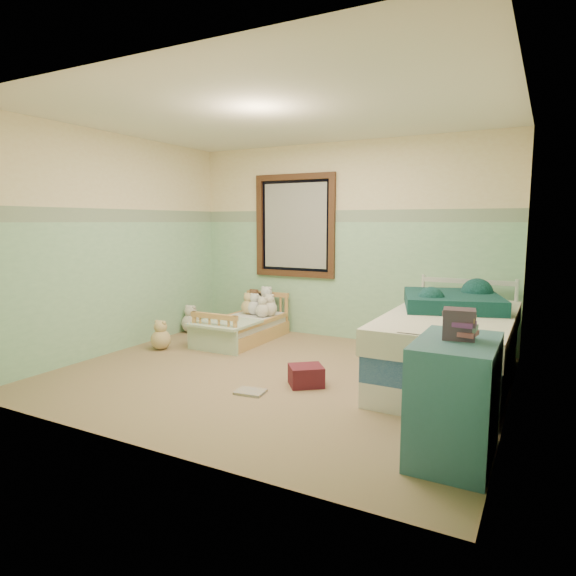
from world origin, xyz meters
The scene contains 33 objects.
floor centered at (0.00, 0.00, -0.01)m, with size 4.20×3.60×0.02m, color brown.
ceiling centered at (0.00, 0.00, 2.51)m, with size 4.20×3.60×0.02m, color silver.
wall_back centered at (0.00, 1.80, 1.25)m, with size 4.20×0.04×2.50m, color beige.
wall_front centered at (0.00, -1.80, 1.25)m, with size 4.20×0.04×2.50m, color beige.
wall_left centered at (-2.10, 0.00, 1.25)m, with size 0.04×3.60×2.50m, color beige.
wall_right centered at (2.10, 0.00, 1.25)m, with size 0.04×3.60×2.50m, color beige.
wainscot_mint centered at (0.00, 1.79, 0.75)m, with size 4.20×0.01×1.50m, color #85BB93.
border_strip centered at (0.00, 1.79, 1.57)m, with size 4.20×0.01×0.15m, color #3B6145.
window_frame centered at (-0.70, 1.76, 1.45)m, with size 1.16×0.06×1.36m, color #361910.
window_blinds centered at (-0.70, 1.77, 1.45)m, with size 0.92×0.01×1.12m, color beige.
toddler_bed_frame centered at (-1.06, 1.05, 0.08)m, with size 0.64×1.29×0.17m, color #BF7C42.
toddler_mattress centered at (-1.06, 1.05, 0.23)m, with size 0.59×1.23×0.12m, color silver.
patchwork_quilt centered at (-1.06, 0.65, 0.30)m, with size 0.70×0.64×0.03m, color #80B8D0.
plush_bed_brown centered at (-1.21, 1.55, 0.39)m, with size 0.21×0.21×0.21m, color brown.
plush_bed_white centered at (-1.01, 1.55, 0.41)m, with size 0.24×0.24×0.24m, color silver.
plush_bed_tan centered at (-1.16, 1.33, 0.38)m, with size 0.19×0.19×0.19m, color #D5B67B.
plush_bed_dark centered at (-0.93, 1.33, 0.37)m, with size 0.17×0.17×0.17m, color black.
plush_floor_cream centered at (-1.95, 1.09, 0.13)m, with size 0.26×0.26×0.26m, color silver.
plush_floor_tan centered at (-1.68, 0.21, 0.12)m, with size 0.24×0.24×0.24m, color #D5B67B.
twin_bed_frame centered at (1.55, 0.59, 0.11)m, with size 1.04×2.09×0.22m, color silver.
twin_boxspring centered at (1.55, 0.59, 0.33)m, with size 1.04×2.09×0.22m, color navy.
twin_mattress centered at (1.55, 0.59, 0.55)m, with size 1.09×2.13×0.22m, color white.
teal_blanket centered at (1.50, 0.89, 0.73)m, with size 0.89×0.94×0.14m, color black.
dresser centered at (1.85, -0.95, 0.39)m, with size 0.48×0.77×0.77m, color #3B6C78.
book_stack centered at (1.85, -0.92, 0.87)m, with size 0.19×0.15×0.19m, color #5B292E.
red_pillow centered at (0.41, -0.15, 0.09)m, with size 0.30×0.26×0.19m, color maroon.
floor_book centered at (0.06, -0.56, 0.01)m, with size 0.25×0.19×0.02m, color yellow.
extra_plush_0 centered at (-1.18, 1.59, 0.37)m, with size 0.17×0.17×0.17m, color black.
extra_plush_1 centered at (-0.89, 1.23, 0.38)m, with size 0.18×0.18×0.18m, color silver.
extra_plush_2 centered at (-1.07, 1.33, 0.38)m, with size 0.19×0.19×0.19m, color silver.
extra_plush_3 centered at (-1.21, 1.46, 0.37)m, with size 0.17×0.17×0.17m, color #D5B67B.
extra_plush_4 centered at (-0.85, 1.34, 0.38)m, with size 0.20×0.20×0.20m, color silver.
extra_plush_5 centered at (-1.02, 1.44, 0.37)m, with size 0.16×0.16×0.16m, color silver.
Camera 1 is at (2.32, -4.11, 1.51)m, focal length 30.71 mm.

